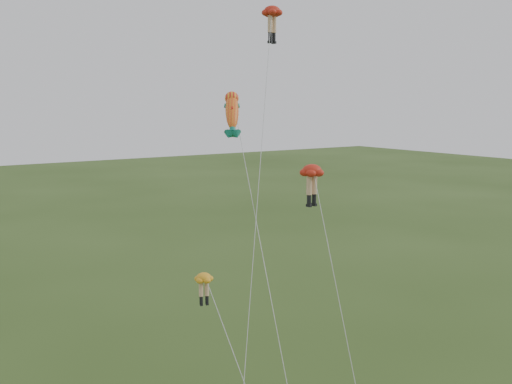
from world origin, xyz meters
TOP-DOWN VIEW (x-y plane):
  - legs_kite_red_high at (4.54, 8.39)m, footprint 8.72×9.27m
  - legs_kite_red_mid at (4.24, 3.93)m, footprint 2.78×7.87m
  - legs_kite_yellow at (-4.29, 0.65)m, footprint 2.02×5.61m
  - fish_kite at (2.11, 8.98)m, footprint 3.88×12.03m

SIDE VIEW (x-z plane):
  - legs_kite_yellow at x=-4.29m, z-range 3.91..13.48m
  - legs_kite_red_mid at x=4.24m, z-range 6.07..19.69m
  - fish_kite at x=2.11m, z-range 7.48..25.45m
  - legs_kite_red_high at x=4.54m, z-range 10.40..33.23m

